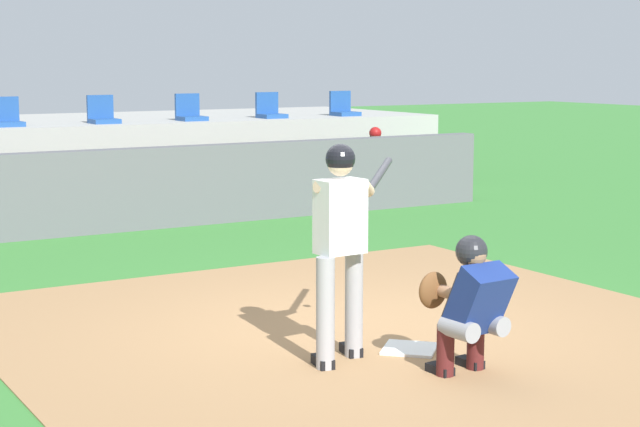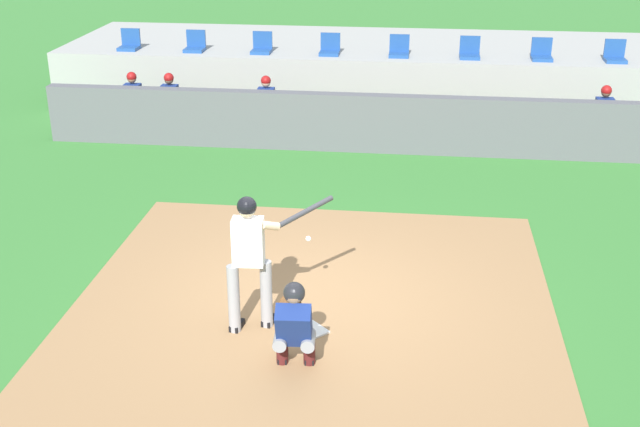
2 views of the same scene
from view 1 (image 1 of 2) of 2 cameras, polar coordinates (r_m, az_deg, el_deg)
The scene contains 14 objects.
ground_plane at distance 9.50m, azimuth 2.17°, elevation -6.51°, with size 80.00×80.00×0.00m, color #387A33.
dirt_infield at distance 9.50m, azimuth 2.17°, elevation -6.48°, with size 6.40×6.40×0.01m, color #9E754C.
home_plate at distance 8.86m, azimuth 5.01°, elevation -7.49°, with size 0.44×0.44×0.02m, color white.
batter_at_plate at distance 8.28m, azimuth 1.22°, elevation -1.39°, with size 1.24×0.89×1.80m.
catcher_crouched at distance 8.08m, azimuth 8.28°, elevation -4.82°, with size 0.50×1.92×1.13m.
dugout_wall at distance 15.17m, azimuth -11.27°, elevation 1.27°, with size 13.00×0.30×1.20m, color #59595E.
dugout_bench at distance 16.15m, azimuth -12.42°, elevation 0.33°, with size 11.80×0.44×0.45m, color olive.
dugout_player_3 at distance 18.24m, azimuth 3.30°, elevation 2.84°, with size 0.49×0.70×1.30m.
stands_platform at distance 19.34m, azimuth -15.65°, elevation 2.94°, with size 15.00×4.40×1.40m, color #9E9E99.
stadium_seat_3 at distance 17.61m, azimuth -17.02°, elevation 5.10°, with size 0.46×0.46×0.48m.
stadium_seat_4 at distance 18.06m, azimuth -11.99°, elevation 5.36°, with size 0.46×0.46×0.48m.
stadium_seat_5 at distance 18.65m, azimuth -7.24°, elevation 5.57°, with size 0.46×0.46×0.48m.
stadium_seat_6 at distance 19.35m, azimuth -2.80°, elevation 5.73°, with size 0.46×0.46×0.48m.
stadium_seat_7 at distance 20.16m, azimuth 1.30°, elevation 5.84°, with size 0.46×0.46×0.48m.
Camera 1 is at (-4.99, -7.70, 2.45)m, focal length 57.57 mm.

